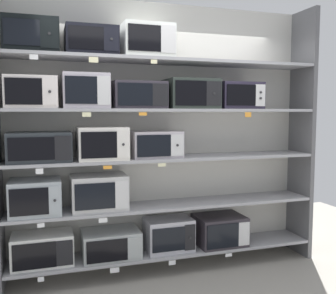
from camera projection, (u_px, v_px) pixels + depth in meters
back_panel at (161, 136)px, 4.11m from camera, size 3.37×0.04×2.78m
upright_right at (302, 135)px, 4.38m from camera, size 0.05×0.42×2.78m
shelf_0 at (168, 251)px, 3.99m from camera, size 3.17×0.42×0.03m
microwave_0 at (43, 249)px, 3.60m from camera, size 0.56×0.35×0.29m
microwave_1 at (111, 243)px, 3.79m from camera, size 0.56×0.41×0.26m
microwave_2 at (169, 234)px, 3.98m from camera, size 0.48×0.35×0.33m
microwave_3 at (220, 230)px, 4.15m from camera, size 0.52×0.43×0.31m
price_tag_0 at (41, 279)px, 3.41m from camera, size 0.05×0.00×0.04m
price_tag_1 at (115, 270)px, 3.61m from camera, size 0.09×0.00×0.05m
price_tag_2 at (172, 263)px, 3.79m from camera, size 0.07×0.00×0.04m
price_tag_3 at (229, 255)px, 3.97m from camera, size 0.08×0.00×0.03m
shelf_1 at (168, 205)px, 3.95m from camera, size 3.17×0.42×0.03m
microwave_4 at (35, 197)px, 3.54m from camera, size 0.46×0.42×0.32m
microwave_5 at (99, 192)px, 3.71m from camera, size 0.53×0.38×0.34m
price_tag_4 at (41, 225)px, 3.37m from camera, size 0.06×0.00×0.04m
price_tag_5 at (103, 220)px, 3.53m from camera, size 0.08×0.00×0.04m
shelf_2 at (168, 158)px, 3.91m from camera, size 3.17×0.42×0.03m
microwave_6 at (40, 147)px, 3.51m from camera, size 0.56×0.38×0.27m
microwave_7 at (102, 143)px, 3.68m from camera, size 0.47×0.43×0.31m
microwave_8 at (155, 144)px, 3.85m from camera, size 0.50×0.36×0.26m
price_tag_6 at (39, 171)px, 3.32m from camera, size 0.06×0.00×0.05m
price_tag_7 at (108, 167)px, 3.50m from camera, size 0.08×0.00×0.03m
price_tag_8 at (162, 165)px, 3.66m from camera, size 0.08×0.00×0.03m
shelf_3 at (168, 110)px, 3.86m from camera, size 3.17×0.42×0.03m
microwave_9 at (32, 93)px, 3.45m from camera, size 0.45×0.42×0.29m
microwave_10 at (85, 91)px, 3.59m from camera, size 0.42×0.41×0.32m
microwave_11 at (138, 95)px, 3.75m from camera, size 0.51×0.40×0.26m
microwave_12 at (191, 94)px, 3.91m from camera, size 0.51×0.44×0.30m
microwave_13 at (237, 96)px, 4.08m from camera, size 0.47×0.41×0.28m
price_tag_9 at (87, 115)px, 3.40m from camera, size 0.08×0.00×0.04m
price_tag_10 at (143, 114)px, 3.56m from camera, size 0.08×0.00×0.03m
price_tag_11 at (248, 115)px, 3.90m from camera, size 0.07×0.00×0.05m
shelf_4 at (168, 61)px, 3.82m from camera, size 3.17×0.42×0.03m
microwave_14 at (31, 36)px, 3.40m from camera, size 0.48×0.34×0.31m
microwave_15 at (91, 42)px, 3.57m from camera, size 0.47×0.41×0.26m
microwave_16 at (146, 42)px, 3.73m from camera, size 0.49×0.43×0.32m
price_tag_12 at (34, 57)px, 3.23m from camera, size 0.07×0.00×0.04m
price_tag_13 at (94, 60)px, 3.38m from camera, size 0.08×0.00×0.05m
price_tag_14 at (154, 62)px, 3.55m from camera, size 0.06×0.00×0.04m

